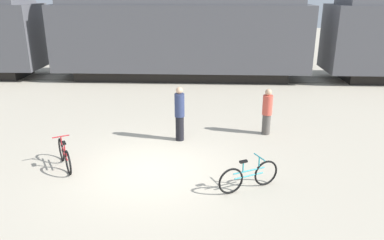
% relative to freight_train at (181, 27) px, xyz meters
% --- Properties ---
extents(ground_plane, '(80.00, 80.00, 0.00)m').
position_rel_freight_train_xyz_m(ground_plane, '(0.00, -11.04, -2.80)').
color(ground_plane, '#B2A893').
extents(freight_train, '(42.30, 2.96, 5.34)m').
position_rel_freight_train_xyz_m(freight_train, '(0.00, 0.00, 0.00)').
color(freight_train, black).
rests_on(freight_train, ground_plane).
extents(rail_near, '(54.30, 0.07, 0.01)m').
position_rel_freight_train_xyz_m(rail_near, '(0.00, -0.72, -2.80)').
color(rail_near, '#4C4238').
rests_on(rail_near, ground_plane).
extents(rail_far, '(54.30, 0.07, 0.01)m').
position_rel_freight_train_xyz_m(rail_far, '(0.00, 0.72, -2.80)').
color(rail_far, '#4C4238').
rests_on(rail_far, ground_plane).
extents(bicycle_maroon, '(0.89, 1.42, 0.84)m').
position_rel_freight_train_xyz_m(bicycle_maroon, '(-2.39, -11.02, -2.44)').
color(bicycle_maroon, black).
rests_on(bicycle_maroon, ground_plane).
extents(bicycle_teal, '(1.52, 0.81, 0.84)m').
position_rel_freight_train_xyz_m(bicycle_teal, '(2.57, -12.00, -2.45)').
color(bicycle_teal, black).
rests_on(bicycle_teal, ground_plane).
extents(person_in_red, '(0.33, 0.33, 1.58)m').
position_rel_freight_train_xyz_m(person_in_red, '(3.52, -8.20, -2.01)').
color(person_in_red, '#514C47').
rests_on(person_in_red, ground_plane).
extents(person_in_navy, '(0.32, 0.32, 1.79)m').
position_rel_freight_train_xyz_m(person_in_navy, '(0.63, -8.90, -1.90)').
color(person_in_navy, black).
rests_on(person_in_navy, ground_plane).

